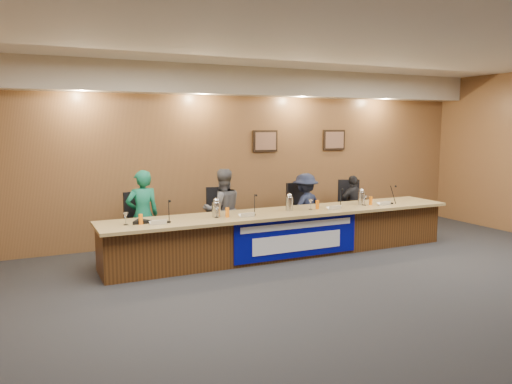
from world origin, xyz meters
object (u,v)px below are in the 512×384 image
panelist_d (353,206)px  carafe_right (361,198)px  dais_body (285,234)px  office_chair_b (221,222)px  office_chair_a (142,229)px  carafe_left (216,210)px  speakerphone (141,222)px  panelist_c (305,208)px  panelist_a (143,215)px  office_chair_d (350,211)px  carafe_mid (289,204)px  banner (298,238)px  panelist_b (223,210)px  office_chair_c (302,215)px

panelist_d → carafe_right: (-0.37, -0.74, 0.27)m
dais_body → carafe_right: carafe_right is taller
office_chair_b → office_chair_a: bearing=-170.2°
carafe_left → speakerphone: carafe_left is taller
panelist_c → speakerphone: panelist_c is taller
dais_body → panelist_a: 2.35m
panelist_c → office_chair_a: 3.03m
office_chair_d → carafe_left: carafe_left is taller
office_chair_b → office_chair_d: 2.74m
carafe_right → speakerphone: (-3.93, -0.02, -0.09)m
office_chair_a → carafe_mid: carafe_mid is taller
carafe_left → office_chair_d: bearing=15.1°
carafe_left → carafe_mid: (1.30, 0.02, 0.00)m
carafe_mid → speakerphone: size_ratio=0.70×
office_chair_b → carafe_right: size_ratio=2.12×
banner → carafe_right: carafe_right is taller
panelist_b → panelist_c: 1.65m
panelist_a → office_chair_a: 0.27m
carafe_left → panelist_c: bearing=20.0°
office_chair_d → carafe_left: size_ratio=2.13×
banner → carafe_right: bearing=14.2°
panelist_a → carafe_mid: panelist_a is taller
speakerphone → office_chair_a: bearing=77.5°
dais_body → panelist_b: panelist_b is taller
office_chair_a → office_chair_d: bearing=-8.8°
dais_body → panelist_c: (0.81, 0.71, 0.29)m
banner → panelist_a: bearing=153.1°
office_chair_d → speakerphone: bearing=-143.8°
carafe_left → carafe_mid: same height
panelist_b → speakerphone: bearing=29.3°
carafe_left → speakerphone: 1.17m
panelist_c → office_chair_a: bearing=-18.9°
panelist_d → carafe_left: panelist_d is taller
carafe_right → speakerphone: size_ratio=0.71×
panelist_a → carafe_left: panelist_a is taller
carafe_mid → panelist_a: bearing=162.4°
speakerphone → office_chair_d: bearing=11.3°
panelist_d → office_chair_d: (-0.00, 0.10, -0.12)m
dais_body → panelist_d: panelist_d is taller
panelist_b → panelist_d: (2.74, 0.00, -0.12)m
dais_body → carafe_left: bearing=-178.2°
carafe_left → carafe_right: bearing=0.2°
panelist_a → speakerphone: bearing=73.2°
office_chair_a → panelist_c: bearing=-10.7°
panelist_c → carafe_mid: panelist_c is taller
office_chair_a → carafe_right: 3.85m
panelist_d → office_chair_a: 4.11m
panelist_b → speakerphone: size_ratio=4.45×
panelist_c → office_chair_c: 0.19m
panelist_a → banner: bearing=150.4°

